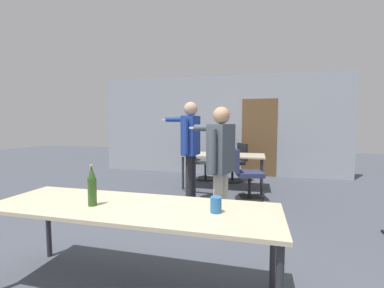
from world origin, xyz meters
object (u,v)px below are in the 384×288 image
person_far_watching (190,142)px  beer_bottle (92,187)px  drink_cup (216,205)px  office_chair_mid_tucked (235,164)px  person_near_casual (220,157)px  office_chair_far_left (203,163)px  office_chair_near_pushed (246,176)px

person_far_watching → beer_bottle: size_ratio=5.28×
drink_cup → person_far_watching: bearing=109.0°
office_chair_mid_tucked → drink_cup: bearing=151.0°
person_near_casual → office_chair_far_left: 3.21m
office_chair_mid_tucked → office_chair_far_left: bearing=57.0°
office_chair_far_left → beer_bottle: beer_bottle is taller
person_far_watching → office_chair_mid_tucked: person_far_watching is taller
office_chair_far_left → drink_cup: size_ratio=7.63×
person_near_casual → office_chair_mid_tucked: 3.07m
person_near_casual → beer_bottle: 1.66m
beer_bottle → office_chair_mid_tucked: bearing=79.8°
drink_cup → office_chair_near_pushed: bearing=87.9°
beer_bottle → drink_cup: bearing=4.8°
person_far_watching → beer_bottle: 2.51m
person_near_casual → office_chair_mid_tucked: bearing=18.8°
office_chair_far_left → drink_cup: bearing=3.4°
office_chair_far_left → person_near_casual: bearing=6.1°
person_far_watching → drink_cup: size_ratio=14.84×
office_chair_far_left → office_chair_near_pushed: office_chair_near_pushed is taller
person_far_watching → office_chair_near_pushed: 1.23m
office_chair_far_left → beer_bottle: 4.49m
office_chair_mid_tucked → drink_cup: size_ratio=7.70×
person_near_casual → drink_cup: size_ratio=13.51×
office_chair_mid_tucked → office_chair_near_pushed: office_chair_near_pushed is taller
office_chair_far_left → person_far_watching: bearing=-4.3°
person_near_casual → office_chair_mid_tucked: (-0.04, 3.02, -0.55)m
person_near_casual → office_chair_near_pushed: bearing=8.4°
person_far_watching → office_chair_mid_tucked: 2.15m
person_near_casual → office_chair_near_pushed: size_ratio=1.72×
beer_bottle → person_far_watching: bearing=86.1°
office_chair_far_left → office_chair_near_pushed: (1.12, -1.49, 0.02)m
person_near_casual → office_chair_far_left: size_ratio=1.77×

